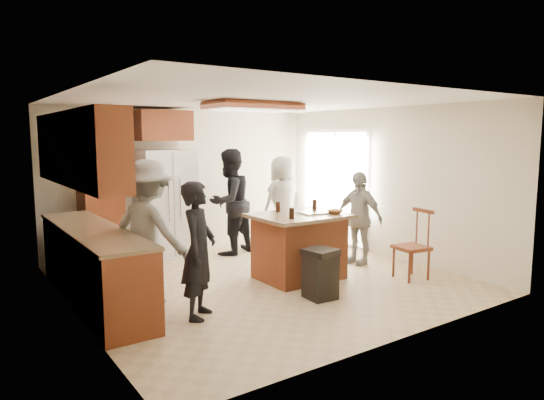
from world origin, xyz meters
TOP-DOWN VIEW (x-y plane):
  - room_shell at (4.37, 1.64)m, footprint 8.00×5.20m
  - person_front_left at (-1.37, -0.80)m, footprint 0.68×0.69m
  - person_behind_left at (0.40, 1.61)m, footprint 1.01×0.80m
  - person_behind_right at (1.47, 1.53)m, footprint 0.84×0.57m
  - person_side_right at (1.77, -0.11)m, footprint 0.58×0.93m
  - person_counter at (-1.64, -0.03)m, footprint 0.95×1.24m
  - left_cabinetry at (-2.24, 0.40)m, footprint 0.64×3.00m
  - back_wall_units at (-1.33, 2.20)m, footprint 1.80×0.60m
  - refrigerator at (-0.55, 2.12)m, footprint 0.90×0.76m
  - kitchen_island at (0.48, -0.24)m, footprint 1.28×1.03m
  - island_items at (0.72, -0.31)m, footprint 0.93×0.73m
  - trash_bin at (0.16, -1.09)m, footprint 0.41×0.41m
  - spindle_chair at (1.80, -1.17)m, footprint 0.49×0.49m

SIDE VIEW (x-z plane):
  - trash_bin at x=0.16m, z-range 0.00..0.63m
  - spindle_chair at x=1.80m, z-range -0.04..0.95m
  - kitchen_island at x=0.48m, z-range 0.01..0.94m
  - person_side_right at x=1.77m, z-range 0.00..1.48m
  - person_front_left at x=-1.37m, z-range 0.00..1.53m
  - person_behind_right at x=1.47m, z-range 0.00..1.68m
  - room_shell at x=4.37m, z-range -1.63..3.37m
  - person_counter at x=-1.64m, z-range 0.00..1.75m
  - refrigerator at x=-0.55m, z-range 0.00..1.80m
  - person_behind_left at x=0.40m, z-range 0.00..1.82m
  - left_cabinetry at x=-2.24m, z-range -0.19..2.11m
  - island_items at x=0.72m, z-range 0.89..1.04m
  - back_wall_units at x=-1.33m, z-range 0.15..2.60m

